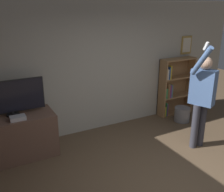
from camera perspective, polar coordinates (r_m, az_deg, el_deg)
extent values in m
cube|color=#B2AD9E|center=(5.53, -2.65, 6.12)|extent=(7.16, 0.06, 2.70)
cube|color=#AD8942|center=(6.76, 15.88, 10.63)|extent=(0.31, 0.02, 0.44)
cube|color=beige|center=(6.75, 15.96, 10.61)|extent=(0.24, 0.01, 0.34)
cube|color=brown|center=(4.98, -20.08, -8.36)|extent=(1.34, 0.66, 0.79)
cylinder|color=black|center=(4.87, -20.74, -3.78)|extent=(0.22, 0.22, 0.03)
cylinder|color=black|center=(4.86, -20.79, -3.35)|extent=(0.06, 0.06, 0.05)
cube|color=black|center=(4.76, -21.20, -0.10)|extent=(1.12, 0.04, 0.57)
cube|color=black|center=(4.74, -21.16, -0.18)|extent=(1.08, 0.01, 0.53)
cube|color=silver|center=(4.65, -19.83, -4.53)|extent=(0.25, 0.17, 0.07)
cube|color=#997047|center=(6.35, 10.87, 1.47)|extent=(0.04, 0.28, 1.40)
cube|color=#997047|center=(6.93, 16.58, 2.49)|extent=(0.04, 0.28, 1.40)
cube|color=#997047|center=(6.73, 13.10, 2.30)|extent=(0.92, 0.01, 1.40)
cube|color=#997047|center=(6.86, 13.40, -3.46)|extent=(0.85, 0.28, 0.04)
cube|color=#997047|center=(6.70, 13.69, 0.09)|extent=(0.85, 0.28, 0.04)
cube|color=#997047|center=(6.57, 14.01, 3.95)|extent=(0.85, 0.28, 0.04)
cube|color=#997047|center=(6.47, 14.33, 7.79)|extent=(0.85, 0.28, 0.04)
cube|color=gold|center=(6.53, 11.04, -3.23)|extent=(0.03, 0.20, 0.26)
cube|color=#338447|center=(6.54, 11.26, -2.77)|extent=(0.02, 0.21, 0.35)
cube|color=#7A3889|center=(6.58, 11.37, -2.77)|extent=(0.02, 0.25, 0.33)
cube|color=#338447|center=(6.39, 11.27, 0.66)|extent=(0.04, 0.22, 0.25)
cube|color=#99663D|center=(6.40, 11.59, 1.27)|extent=(0.02, 0.23, 0.37)
cube|color=#99663D|center=(6.42, 11.81, 1.20)|extent=(0.03, 0.23, 0.35)
cube|color=#7A3889|center=(6.45, 12.16, 1.07)|extent=(0.03, 0.21, 0.31)
cube|color=#5B8E99|center=(6.48, 12.38, 1.19)|extent=(0.02, 0.23, 0.32)
cube|color=beige|center=(6.27, 11.47, 4.74)|extent=(0.04, 0.25, 0.24)
cube|color=#2D569E|center=(6.29, 11.84, 5.01)|extent=(0.02, 0.25, 0.30)
cube|color=gold|center=(6.31, 12.11, 5.15)|extent=(0.03, 0.24, 0.32)
cylinder|color=#383842|center=(5.20, 17.59, -6.34)|extent=(0.13, 0.13, 0.87)
cylinder|color=#383842|center=(5.33, 18.96, -5.89)|extent=(0.13, 0.13, 0.87)
cube|color=#4C6B9E|center=(5.00, 19.18, 1.82)|extent=(0.37, 0.48, 0.65)
sphere|color=tan|center=(4.89, 19.75, 6.75)|extent=(0.23, 0.23, 0.23)
cylinder|color=#4C6B9E|center=(5.18, 21.00, 2.03)|extent=(0.09, 0.09, 0.60)
cylinder|color=#4C6B9E|center=(4.62, 18.91, 7.25)|extent=(0.09, 0.42, 0.54)
cube|color=white|center=(4.54, 19.80, 10.20)|extent=(0.04, 0.09, 0.14)
cylinder|color=gray|center=(6.39, 14.99, -3.85)|extent=(0.36, 0.36, 0.34)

